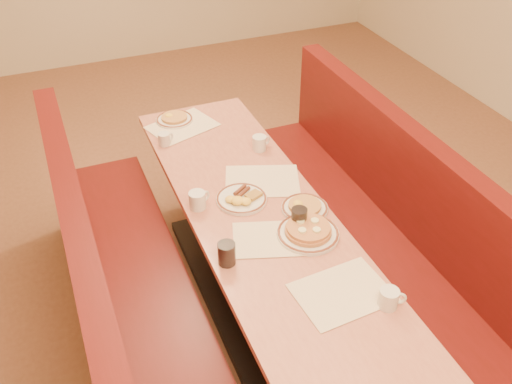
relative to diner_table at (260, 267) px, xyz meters
name	(u,v)px	position (x,y,z in m)	size (l,w,h in m)	color
ground	(260,313)	(0.00, 0.00, -0.37)	(8.00, 8.00, 0.00)	#9E6647
diner_table	(260,267)	(0.00, 0.00, 0.00)	(0.70, 2.50, 0.75)	black
booth_left	(129,307)	(-0.73, 0.00, -0.01)	(0.55, 2.50, 1.05)	#4C3326
booth_right	(374,236)	(0.73, 0.00, -0.01)	(0.55, 2.50, 1.05)	#4C3326
placemat_near_left	(270,239)	(-0.03, -0.20, 0.38)	(0.35, 0.26, 0.00)	#F3EABE
placemat_near_right	(342,293)	(0.12, -0.64, 0.38)	(0.40, 0.30, 0.00)	#F3EABE
placemat_far_left	(182,126)	(-0.12, 1.01, 0.38)	(0.40, 0.30, 0.00)	#F3EABE
placemat_far_right	(262,181)	(0.12, 0.27, 0.38)	(0.40, 0.30, 0.00)	#F3EABE
pancake_plate	(308,232)	(0.15, -0.24, 0.40)	(0.31, 0.31, 0.07)	silver
eggs_plate	(241,199)	(-0.05, 0.14, 0.39)	(0.27, 0.27, 0.05)	silver
extra_plate_mid	(305,207)	(0.22, -0.05, 0.39)	(0.24, 0.24, 0.05)	silver
extra_plate_far	(174,119)	(-0.15, 1.10, 0.39)	(0.24, 0.24, 0.05)	silver
coffee_mug_a	(389,298)	(0.26, -0.78, 0.42)	(0.12, 0.08, 0.09)	silver
coffee_mug_b	(198,200)	(-0.28, 0.18, 0.42)	(0.12, 0.09, 0.09)	silver
coffee_mug_c	(260,143)	(0.23, 0.58, 0.42)	(0.12, 0.08, 0.09)	silver
coffee_mug_d	(165,139)	(-0.28, 0.84, 0.42)	(0.10, 0.07, 0.08)	silver
soda_tumbler_near	(227,254)	(-0.28, -0.27, 0.43)	(0.08, 0.08, 0.11)	black
soda_tumbler_mid	(299,218)	(0.14, -0.16, 0.43)	(0.08, 0.08, 0.11)	black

